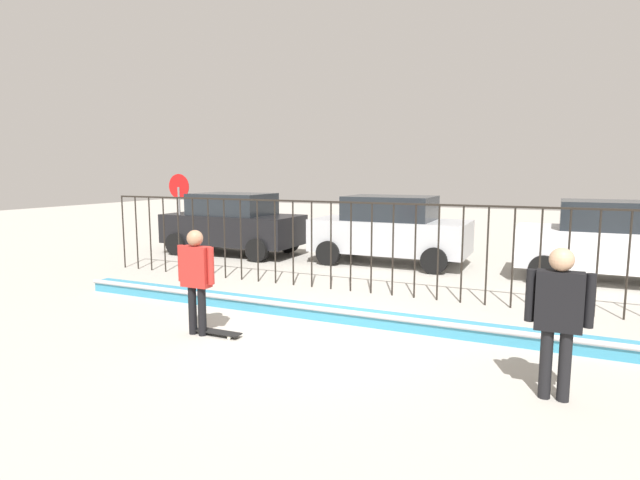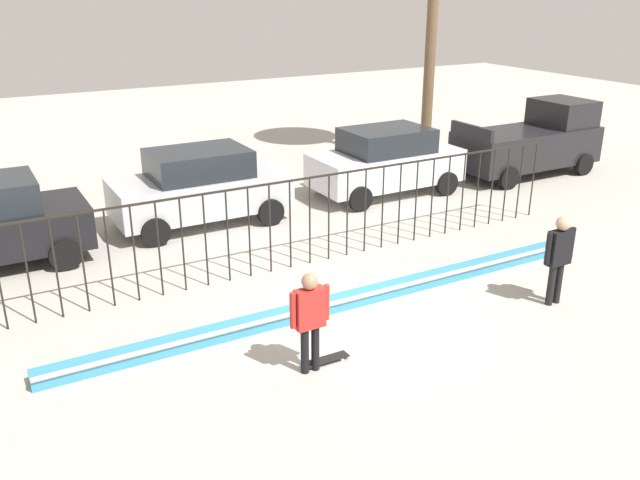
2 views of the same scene
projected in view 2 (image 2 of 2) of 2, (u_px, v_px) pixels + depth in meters
The scene contains 9 objects.
ground_plane at pixel (364, 323), 11.99m from camera, with size 60.00×60.00×0.00m, color #ADA89E.
bowl_coping_ledge at pixel (343, 301), 12.54m from camera, with size 11.00×0.40×0.27m.
perimeter_fence at pixel (290, 215), 13.91m from camera, with size 14.04×0.04×1.94m.
skateboarder at pixel (310, 314), 10.17m from camera, with size 0.68×0.25×1.67m.
skateboard at pixel (326, 360), 10.72m from camera, with size 0.80×0.20×0.07m.
camera_operator at pixel (559, 252), 12.35m from camera, with size 0.71×0.26×1.75m.
parked_car_silver at pixel (200, 186), 16.58m from camera, with size 4.30×2.12×1.90m.
parked_car_white at pixel (386, 161), 18.93m from camera, with size 4.30×2.12×1.90m.
pickup_truck at pixel (532, 141), 20.95m from camera, with size 4.70×2.12×2.24m.
Camera 2 is at (-5.88, -8.89, 5.74)m, focal length 37.51 mm.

